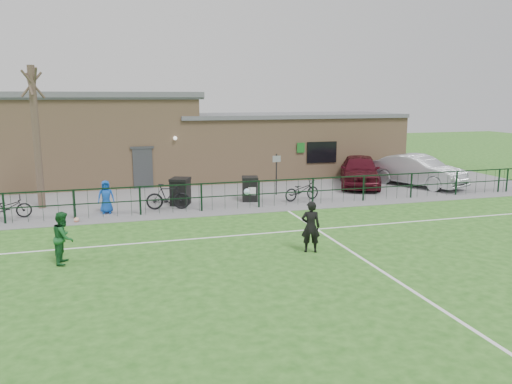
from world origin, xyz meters
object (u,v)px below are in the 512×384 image
object	(u,v)px
car_maroon	(360,171)
ball_ground	(77,220)
wheelie_bin_right	(250,190)
outfield_player	(63,238)
bicycle_e	(302,190)
sign_post	(276,174)
car_silver	(418,171)
bicycle_d	(168,197)
bicycle_c	(8,208)
bare_tree	(37,138)
wheelie_bin_left	(180,192)
spectator_child	(106,197)

from	to	relation	value
car_maroon	ball_ground	xyz separation A→B (m)	(-14.03, -3.97, -0.76)
wheelie_bin_right	outfield_player	distance (m)	10.11
car_maroon	ball_ground	size ratio (longest dim) A/B	24.29
bicycle_e	sign_post	bearing A→B (deg)	10.94
sign_post	car_maroon	bearing A→B (deg)	11.49
car_silver	bicycle_e	xyz separation A→B (m)	(-7.29, -1.78, -0.35)
sign_post	bicycle_d	xyz separation A→B (m)	(-5.40, -1.75, -0.45)
bicycle_c	bicycle_e	bearing A→B (deg)	-101.29
ball_ground	car_maroon	bearing A→B (deg)	15.81
bicycle_e	outfield_player	world-z (taller)	outfield_player
sign_post	ball_ground	size ratio (longest dim) A/B	9.87
car_silver	outfield_player	bearing A→B (deg)	-179.16
bicycle_c	ball_ground	distance (m)	2.90
bare_tree	wheelie_bin_left	xyz separation A→B (m)	(5.82, -1.05, -2.43)
wheelie_bin_right	spectator_child	bearing A→B (deg)	-160.81
bicycle_c	bicycle_d	size ratio (longest dim) A/B	0.94
wheelie_bin_left	wheelie_bin_right	xyz separation A→B (m)	(3.17, -0.01, -0.04)
wheelie_bin_left	car_maroon	bearing A→B (deg)	36.46
wheelie_bin_right	bicycle_d	xyz separation A→B (m)	(-3.80, -0.77, 0.04)
bare_tree	wheelie_bin_right	bearing A→B (deg)	-6.69
car_maroon	bicycle_d	distance (m)	10.78
car_silver	spectator_child	bearing A→B (deg)	162.61
bicycle_e	car_maroon	bearing A→B (deg)	-72.10
car_maroon	wheelie_bin_right	bearing A→B (deg)	-138.27
bare_tree	car_silver	bearing A→B (deg)	0.39
bicycle_e	outfield_player	size ratio (longest dim) A/B	1.19
car_silver	outfield_player	distance (m)	18.84
outfield_player	bicycle_d	bearing A→B (deg)	-23.78
bare_tree	spectator_child	bearing A→B (deg)	-34.19
spectator_child	outfield_player	size ratio (longest dim) A/B	0.90
wheelie_bin_right	spectator_child	distance (m)	6.36
wheelie_bin_right	car_maroon	size ratio (longest dim) A/B	0.21
bare_tree	bicycle_d	size ratio (longest dim) A/B	3.26
wheelie_bin_left	sign_post	size ratio (longest dim) A/B	0.55
bare_tree	bicycle_c	bearing A→B (deg)	-119.67
wheelie_bin_left	spectator_child	distance (m)	3.23
bicycle_e	spectator_child	bearing A→B (deg)	77.79
wheelie_bin_left	bicycle_c	bearing A→B (deg)	-148.92
car_maroon	spectator_child	bearing A→B (deg)	-143.01
bare_tree	sign_post	xyz separation A→B (m)	(10.59, -0.07, -1.98)
sign_post	car_maroon	world-z (taller)	sign_post
bicycle_d	spectator_child	xyz separation A→B (m)	(-2.51, 0.00, 0.13)
bicycle_e	car_silver	bearing A→B (deg)	-89.54
bicycle_d	spectator_child	size ratio (longest dim) A/B	1.35
wheelie_bin_left	bicycle_d	size ratio (longest dim) A/B	0.60
bicycle_c	outfield_player	size ratio (longest dim) A/B	1.14
bare_tree	bicycle_d	bearing A→B (deg)	-19.34
car_silver	ball_ground	world-z (taller)	car_silver
wheelie_bin_left	sign_post	world-z (taller)	sign_post
sign_post	bicycle_e	distance (m)	1.81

